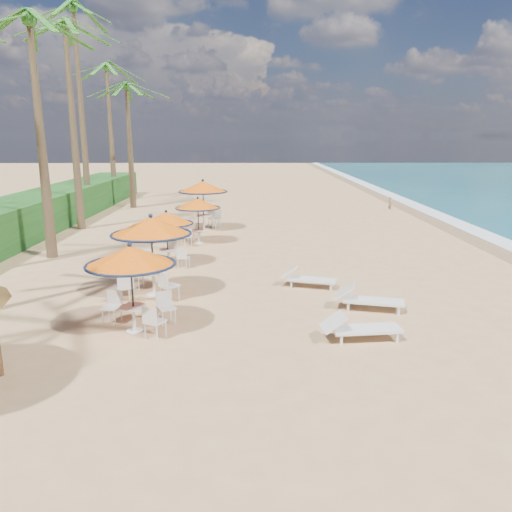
% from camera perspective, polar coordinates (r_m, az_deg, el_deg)
% --- Properties ---
extents(ground, '(160.00, 160.00, 0.00)m').
position_cam_1_polar(ground, '(12.83, 9.82, -8.54)').
color(ground, tan).
rests_on(ground, ground).
extents(foam_strip, '(1.20, 140.00, 0.04)m').
position_cam_1_polar(foam_strip, '(25.05, 26.98, 1.06)').
color(foam_strip, white).
rests_on(foam_strip, ground).
extents(wetsand_band, '(1.40, 140.00, 0.02)m').
position_cam_1_polar(wetsand_band, '(24.64, 25.12, 1.07)').
color(wetsand_band, olive).
rests_on(wetsand_band, ground).
extents(scrub_hedge, '(3.00, 40.00, 1.80)m').
position_cam_1_polar(scrub_hedge, '(25.60, -26.61, 3.40)').
color(scrub_hedge, '#194716').
rests_on(scrub_hedge, ground).
extents(station_0, '(2.20, 2.20, 2.30)m').
position_cam_1_polar(station_0, '(12.55, -13.92, -1.17)').
color(station_0, black).
rests_on(station_0, ground).
extents(station_1, '(2.43, 2.43, 2.54)m').
position_cam_1_polar(station_1, '(15.28, -12.05, 2.21)').
color(station_1, black).
rests_on(station_1, ground).
extents(station_2, '(2.03, 2.03, 2.11)m').
position_cam_1_polar(station_2, '(18.95, -10.18, 3.51)').
color(station_2, black).
rests_on(station_2, ground).
extents(station_3, '(2.05, 2.05, 2.14)m').
position_cam_1_polar(station_3, '(22.76, -6.74, 5.51)').
color(station_3, black).
rests_on(station_3, ground).
extents(station_4, '(2.53, 2.53, 2.64)m').
position_cam_1_polar(station_4, '(26.03, -5.92, 7.38)').
color(station_4, black).
rests_on(station_4, ground).
extents(lounger_near, '(1.98, 0.79, 0.69)m').
position_cam_1_polar(lounger_near, '(12.30, 11.63, -8.00)').
color(lounger_near, silver).
rests_on(lounger_near, ground).
extents(lounger_mid, '(2.03, 1.06, 0.69)m').
position_cam_1_polar(lounger_mid, '(14.43, 12.49, -4.78)').
color(lounger_mid, silver).
rests_on(lounger_mid, ground).
extents(lounger_far, '(1.89, 1.06, 0.65)m').
position_cam_1_polar(lounger_far, '(16.27, 5.78, -2.50)').
color(lounger_far, silver).
rests_on(lounger_far, ground).
extents(palm_3, '(5.00, 5.00, 9.19)m').
position_cam_1_polar(palm_3, '(21.61, -24.36, 22.06)').
color(palm_3, brown).
rests_on(palm_3, ground).
extents(palm_4, '(5.00, 5.00, 10.31)m').
position_cam_1_polar(palm_4, '(27.99, -20.92, 22.31)').
color(palm_4, brown).
rests_on(palm_4, ground).
extents(palm_5, '(5.00, 5.00, 12.29)m').
position_cam_1_polar(palm_5, '(33.83, -20.05, 23.87)').
color(palm_5, brown).
rests_on(palm_5, ground).
extents(palm_6, '(5.00, 5.00, 8.22)m').
position_cam_1_polar(palm_6, '(35.23, -14.54, 17.54)').
color(palm_6, brown).
rests_on(palm_6, ground).
extents(palm_7, '(5.00, 5.00, 9.85)m').
position_cam_1_polar(palm_7, '(39.55, -16.66, 19.17)').
color(palm_7, brown).
rests_on(palm_7, ground).
extents(person, '(0.33, 0.39, 0.90)m').
position_cam_1_polar(person, '(34.33, 15.07, 5.84)').
color(person, '#845E43').
rests_on(person, ground).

